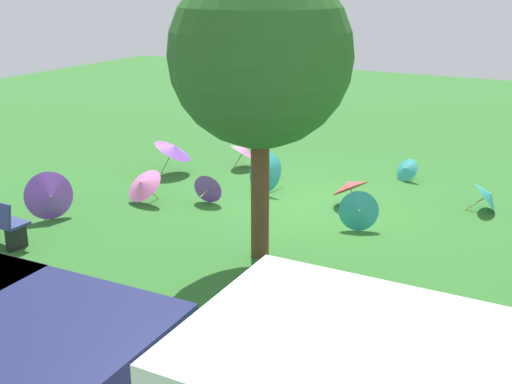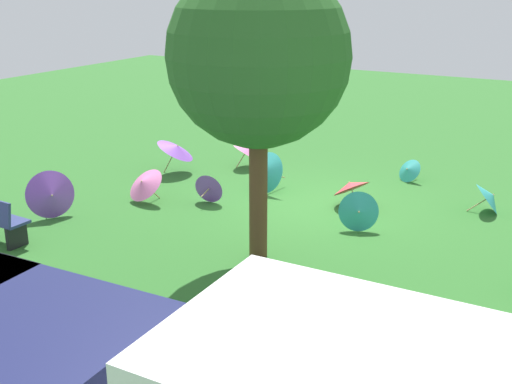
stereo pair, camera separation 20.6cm
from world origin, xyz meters
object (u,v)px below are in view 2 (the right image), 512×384
at_px(parasol_purple_0, 51,195).
at_px(parasol_red_1, 350,186).
at_px(parasol_teal_4, 490,197).
at_px(parasol_teal_1, 408,170).
at_px(shade_tree, 258,56).
at_px(parasol_teal_2, 264,172).
at_px(parasol_teal_0, 359,212).
at_px(parasol_purple_2, 176,148).
at_px(parasol_purple_6, 210,187).
at_px(parasol_pink_1, 144,183).
at_px(parasol_pink_0, 247,150).

xyz_separation_m(parasol_purple_0, parasol_red_1, (-4.87, -3.53, -0.04)).
bearing_deg(parasol_teal_4, parasol_teal_1, -31.81).
bearing_deg(shade_tree, parasol_teal_2, -62.99).
xyz_separation_m(parasol_teal_0, parasol_teal_2, (2.63, -1.12, 0.09)).
relative_size(parasol_purple_2, parasol_purple_6, 1.85).
bearing_deg(parasol_red_1, parasol_teal_0, 117.89).
bearing_deg(parasol_purple_6, parasol_teal_0, -179.98).
distance_m(shade_tree, parasol_teal_0, 3.70).
height_order(parasol_teal_0, parasol_teal_1, parasol_teal_0).
relative_size(parasol_purple_2, parasol_red_1, 1.22).
bearing_deg(parasol_purple_0, parasol_pink_1, -121.76).
height_order(parasol_purple_0, parasol_red_1, parasol_purple_0).
relative_size(parasol_purple_0, parasol_purple_2, 0.82).
height_order(parasol_purple_2, parasol_red_1, parasol_purple_2).
distance_m(shade_tree, parasol_pink_1, 4.66).
bearing_deg(parasol_teal_2, parasol_teal_4, -166.72).
bearing_deg(parasol_teal_2, parasol_purple_2, -5.96).
bearing_deg(parasol_pink_0, parasol_teal_1, -168.01).
distance_m(shade_tree, parasol_red_1, 4.29).
xyz_separation_m(parasol_teal_2, parasol_pink_1, (1.87, 1.83, -0.04)).
xyz_separation_m(shade_tree, parasol_purple_6, (2.21, -1.89, -3.04)).
height_order(parasol_teal_2, parasol_teal_4, parasol_teal_2).
xyz_separation_m(parasol_purple_2, parasol_purple_6, (-1.87, 1.39, -0.29)).
relative_size(parasol_teal_0, parasol_teal_2, 0.77).
xyz_separation_m(parasol_purple_0, parasol_teal_2, (-2.87, -3.44, -0.02)).
distance_m(parasol_purple_0, parasol_red_1, 6.01).
bearing_deg(shade_tree, parasol_teal_4, -126.74).
bearing_deg(parasol_teal_1, parasol_teal_4, 148.19).
height_order(parasol_red_1, parasol_pink_1, parasol_pink_1).
height_order(parasol_teal_0, parasol_teal_2, parasol_teal_2).
height_order(parasol_purple_0, parasol_pink_0, parasol_purple_0).
relative_size(parasol_teal_4, parasol_purple_6, 1.34).
bearing_deg(parasol_purple_2, parasol_purple_6, 143.37).
relative_size(parasol_red_1, parasol_pink_1, 1.00).
distance_m(parasol_teal_0, parasol_purple_2, 5.36).
height_order(parasol_pink_0, parasol_purple_6, parasol_pink_0).
bearing_deg(parasol_teal_2, parasol_pink_0, -49.55).
height_order(parasol_teal_0, parasol_pink_1, same).
bearing_deg(parasol_teal_0, shade_tree, 59.95).
relative_size(parasol_teal_2, parasol_pink_1, 1.06).
relative_size(parasol_teal_0, parasol_red_1, 0.82).
relative_size(parasol_teal_0, parasol_teal_1, 1.16).
bearing_deg(parasol_teal_2, parasol_red_1, -177.60).
bearing_deg(parasol_purple_2, parasol_purple_0, 84.86).
height_order(shade_tree, parasol_purple_2, shade_tree).
xyz_separation_m(shade_tree, parasol_teal_2, (1.54, -3.02, -2.90)).
distance_m(parasol_teal_2, parasol_red_1, 2.00).
bearing_deg(parasol_teal_0, parasol_red_1, -62.11).
bearing_deg(parasol_pink_0, shade_tree, 122.00).
height_order(parasol_teal_0, parasol_teal_4, parasol_teal_0).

